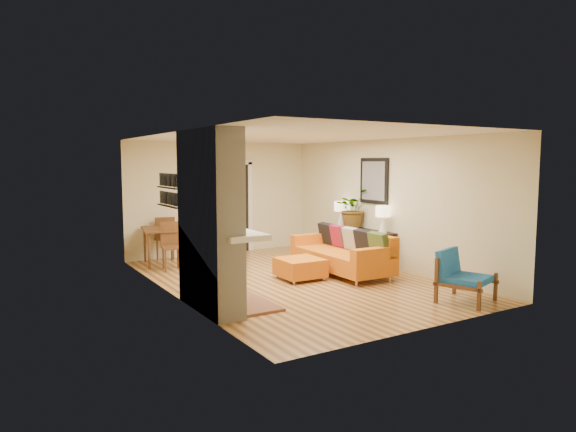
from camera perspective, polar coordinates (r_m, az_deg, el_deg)
name	(u,v)px	position (r m, az deg, el deg)	size (l,w,h in m)	color
room_shell	(256,201)	(11.83, -3.60, 1.65)	(6.50, 6.50, 6.50)	tan
fireplace	(212,225)	(7.45, -8.43, -0.97)	(1.09, 1.68, 2.60)	white
sofa	(345,253)	(10.02, 6.30, -4.08)	(1.01, 2.26, 0.88)	silver
ottoman	(300,267)	(9.43, 1.35, -5.71)	(0.77, 0.77, 0.38)	silver
blue_chair	(460,273)	(8.38, 18.54, -6.06)	(0.96, 0.95, 0.80)	brown
dining_table	(164,235)	(11.02, -13.58, -2.07)	(0.96, 1.80, 0.95)	brown
console_table	(361,236)	(11.02, 8.13, -2.19)	(0.34, 1.85, 0.72)	black
lamp_near	(383,216)	(10.46, 10.50, 0.01)	(0.30, 0.30, 0.54)	white
lamp_far	(341,210)	(11.53, 5.88, 0.63)	(0.30, 0.30, 0.54)	white
houseplant	(353,208)	(11.17, 7.20, 0.86)	(0.75, 0.65, 0.84)	#1E5919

